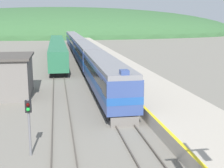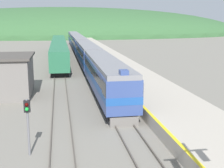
% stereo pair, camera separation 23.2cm
% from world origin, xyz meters
% --- Properties ---
extents(track_main, '(1.52, 180.00, 0.16)m').
position_xyz_m(track_main, '(0.00, 70.00, 0.08)').
color(track_main, '#4C443D').
rests_on(track_main, ground).
extents(track_siding, '(1.52, 180.00, 0.16)m').
position_xyz_m(track_siding, '(-4.76, 70.00, 0.08)').
color(track_siding, '#4C443D').
rests_on(track_siding, ground).
extents(platform, '(6.05, 140.00, 1.02)m').
position_xyz_m(platform, '(4.86, 50.00, 0.50)').
color(platform, '#ADA393').
rests_on(platform, ground).
extents(distant_hills, '(189.42, 85.24, 28.18)m').
position_xyz_m(distant_hills, '(0.00, 159.88, 0.00)').
color(distant_hills, '#335B33').
rests_on(distant_hills, ground).
extents(station_shed, '(6.23, 7.23, 4.35)m').
position_xyz_m(station_shed, '(-10.68, 29.13, 2.19)').
color(station_shed, slate).
rests_on(station_shed, ground).
extents(express_train_lead_car, '(2.88, 19.67, 4.35)m').
position_xyz_m(express_train_lead_car, '(0.00, 26.69, 2.18)').
color(express_train_lead_car, black).
rests_on(express_train_lead_car, ground).
extents(carriage_second, '(2.87, 21.55, 3.99)m').
position_xyz_m(carriage_second, '(0.00, 48.41, 2.17)').
color(carriage_second, black).
rests_on(carriage_second, ground).
extents(carriage_third, '(2.87, 21.55, 3.99)m').
position_xyz_m(carriage_third, '(0.00, 70.83, 2.17)').
color(carriage_third, black).
rests_on(carriage_third, ground).
extents(carriage_fourth, '(2.87, 21.55, 3.99)m').
position_xyz_m(carriage_fourth, '(0.00, 93.26, 2.17)').
color(carriage_fourth, black).
rests_on(carriage_fourth, ground).
extents(siding_train, '(2.90, 45.44, 3.72)m').
position_xyz_m(siding_train, '(-4.76, 60.34, 1.92)').
color(siding_train, black).
rests_on(siding_train, ground).
extents(signal_post_siding, '(0.36, 0.42, 3.48)m').
position_xyz_m(signal_post_siding, '(-6.70, 13.14, 2.51)').
color(signal_post_siding, slate).
rests_on(signal_post_siding, ground).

